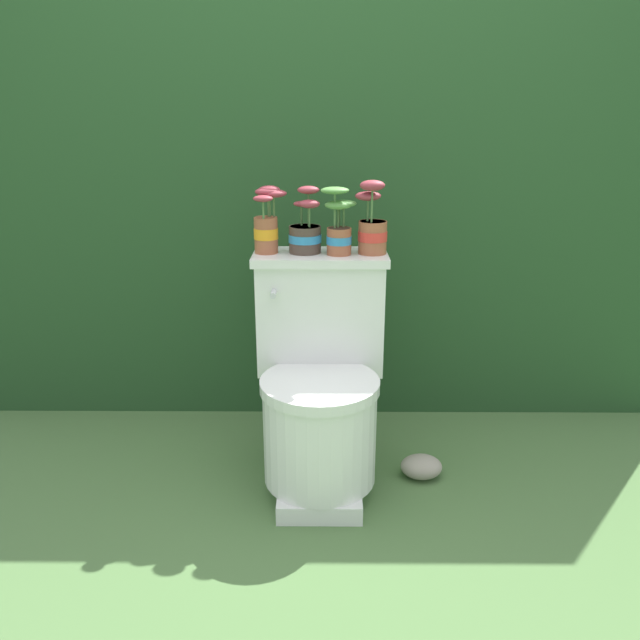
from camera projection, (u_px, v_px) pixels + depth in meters
ground_plane at (322, 489)px, 2.22m from camera, size 12.00×12.00×0.00m
hedge_backdrop at (323, 209)px, 2.88m from camera, size 3.12×0.79×1.69m
toilet at (320, 387)px, 2.16m from camera, size 0.47×0.54×0.81m
potted_plant_left at (267, 221)px, 2.13m from camera, size 0.12×0.10×0.23m
potted_plant_midleft at (305, 233)px, 2.14m from camera, size 0.11×0.11×0.23m
potted_plant_middle at (339, 226)px, 2.11m from camera, size 0.12×0.10×0.23m
potted_plant_midright at (372, 228)px, 2.12m from camera, size 0.11×0.10×0.25m
garden_stone at (421, 467)px, 2.28m from camera, size 0.15×0.12×0.08m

